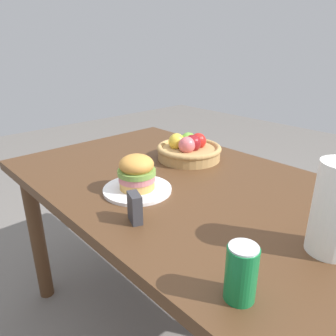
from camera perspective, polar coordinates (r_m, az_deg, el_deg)
name	(u,v)px	position (r m, az deg, el deg)	size (l,w,h in m)	color
ground_plane	(179,325)	(1.68, 1.92, -26.29)	(8.00, 8.00, 0.00)	slate
dining_table	(181,203)	(1.27, 2.28, -6.32)	(1.40, 0.90, 0.75)	#4C301C
plate	(137,189)	(1.14, -5.49, -3.83)	(0.24, 0.24, 0.01)	white
sandwich	(137,172)	(1.11, -5.62, -0.71)	(0.13, 0.13, 0.12)	tan
soda_can	(241,273)	(0.69, 12.96, -17.82)	(0.07, 0.07, 0.13)	#147238
fruit_basket	(189,149)	(1.44, 3.74, 3.37)	(0.29, 0.29, 0.12)	tan
paper_towel_roll	(336,209)	(0.87, 27.82, -6.52)	(0.11, 0.11, 0.24)	white
napkin_holder	(135,208)	(0.94, -5.94, -7.10)	(0.06, 0.03, 0.09)	#333338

